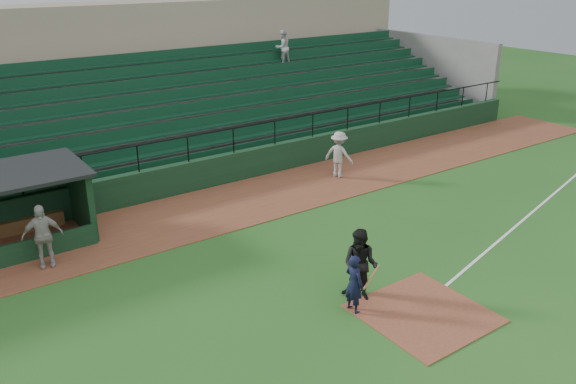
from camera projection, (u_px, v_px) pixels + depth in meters
ground at (395, 297)px, 15.59m from camera, size 90.00×90.00×0.00m
warning_track at (242, 202)px, 21.65m from camera, size 40.00×4.00×0.03m
home_plate_dirt at (424, 313)px, 14.82m from camera, size 3.00×3.00×0.03m
foul_line at (532, 213)px, 20.79m from camera, size 17.49×4.44×0.01m
stadium_structure at (147, 100)px, 27.23m from camera, size 38.00×13.08×6.40m
batter_at_plate at (354, 284)px, 14.66m from camera, size 1.00×0.67×1.60m
umpire at (360, 265)px, 15.18m from camera, size 1.11×1.20×1.98m
runner at (339, 154)px, 23.86m from camera, size 1.17×1.43×1.92m
dugout_player_a at (42, 236)px, 16.78m from camera, size 1.19×0.66×1.93m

